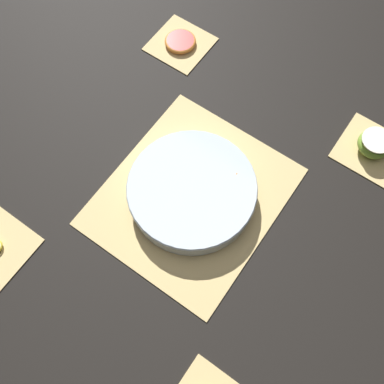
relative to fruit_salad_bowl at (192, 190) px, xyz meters
name	(u,v)px	position (x,y,z in m)	size (l,w,h in m)	color
ground_plane	(192,197)	(0.00, 0.00, -0.04)	(6.00, 6.00, 0.00)	black
bamboo_mat_center	(192,196)	(0.00, 0.00, -0.03)	(0.43, 0.38, 0.01)	#D6B775
coaster_mat_near_right	(370,149)	(0.35, -0.29, -0.03)	(0.15, 0.15, 0.01)	#D6B775
coaster_mat_far_right	(180,44)	(0.35, 0.29, -0.03)	(0.15, 0.15, 0.01)	#D6B775
fruit_salad_bowl	(192,190)	(0.00, 0.00, 0.00)	(0.30, 0.30, 0.06)	silver
apple_half	(374,144)	(0.35, -0.29, -0.01)	(0.08, 0.08, 0.04)	#7FAD38
grapefruit_slice	(180,41)	(0.35, 0.29, -0.02)	(0.09, 0.09, 0.01)	#B2231E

